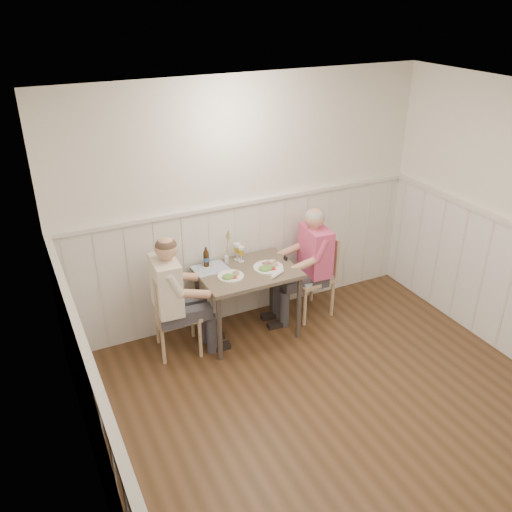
# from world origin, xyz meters

# --- Properties ---
(ground_plane) EXTENTS (4.50, 4.50, 0.00)m
(ground_plane) POSITION_xyz_m (0.00, 0.00, 0.00)
(ground_plane) COLOR #432D18
(room_shell) EXTENTS (4.04, 4.54, 2.60)m
(room_shell) POSITION_xyz_m (0.00, 0.00, 1.52)
(room_shell) COLOR white
(room_shell) RESTS_ON ground
(wainscot) EXTENTS (4.00, 4.49, 1.34)m
(wainscot) POSITION_xyz_m (0.00, 0.69, 0.69)
(wainscot) COLOR silver
(wainscot) RESTS_ON ground
(dining_table) EXTENTS (0.98, 0.70, 0.75)m
(dining_table) POSITION_xyz_m (-0.18, 1.84, 0.65)
(dining_table) COLOR brown
(dining_table) RESTS_ON ground
(chair_right) EXTENTS (0.48, 0.48, 0.93)m
(chair_right) POSITION_xyz_m (0.65, 1.91, 0.50)
(chair_right) COLOR tan
(chair_right) RESTS_ON ground
(chair_left) EXTENTS (0.48, 0.48, 0.90)m
(chair_left) POSITION_xyz_m (-1.00, 1.87, 0.49)
(chair_left) COLOR tan
(chair_left) RESTS_ON ground
(man_in_pink) EXTENTS (0.62, 0.43, 1.30)m
(man_in_pink) POSITION_xyz_m (0.58, 1.85, 0.54)
(man_in_pink) COLOR #3F3F47
(man_in_pink) RESTS_ON ground
(diner_cream) EXTENTS (0.62, 0.43, 1.31)m
(diner_cream) POSITION_xyz_m (-1.00, 1.81, 0.55)
(diner_cream) COLOR #3F3F47
(diner_cream) RESTS_ON ground
(plate_man) EXTENTS (0.30, 0.30, 0.08)m
(plate_man) POSITION_xyz_m (0.01, 1.77, 0.77)
(plate_man) COLOR white
(plate_man) RESTS_ON dining_table
(plate_diner) EXTENTS (0.26, 0.26, 0.07)m
(plate_diner) POSITION_xyz_m (-0.40, 1.77, 0.77)
(plate_diner) COLOR white
(plate_diner) RESTS_ON dining_table
(beer_glass_a) EXTENTS (0.07, 0.07, 0.19)m
(beer_glass_a) POSITION_xyz_m (-0.18, 2.10, 0.87)
(beer_glass_a) COLOR silver
(beer_glass_a) RESTS_ON dining_table
(beer_glass_b) EXTENTS (0.07, 0.07, 0.17)m
(beer_glass_b) POSITION_xyz_m (-0.16, 2.04, 0.86)
(beer_glass_b) COLOR silver
(beer_glass_b) RESTS_ON dining_table
(beer_bottle) EXTENTS (0.06, 0.06, 0.22)m
(beer_bottle) POSITION_xyz_m (-0.52, 2.10, 0.85)
(beer_bottle) COLOR black
(beer_bottle) RESTS_ON dining_table
(rolled_napkin) EXTENTS (0.18, 0.11, 0.04)m
(rolled_napkin) POSITION_xyz_m (0.03, 1.60, 0.77)
(rolled_napkin) COLOR white
(rolled_napkin) RESTS_ON dining_table
(grass_vase) EXTENTS (0.04, 0.04, 0.39)m
(grass_vase) POSITION_xyz_m (-0.31, 2.08, 0.92)
(grass_vase) COLOR silver
(grass_vase) RESTS_ON dining_table
(gingham_mat) EXTENTS (0.36, 0.29, 0.01)m
(gingham_mat) POSITION_xyz_m (-0.51, 2.03, 0.75)
(gingham_mat) COLOR #5B7BA0
(gingham_mat) RESTS_ON dining_table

